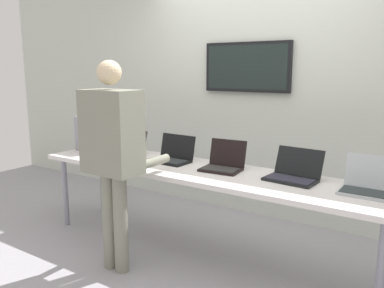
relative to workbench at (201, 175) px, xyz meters
The scene contains 10 objects.
ground 0.71m from the workbench, ahead, with size 8.00×8.00×0.04m, color #9C99A1.
back_wall 1.29m from the workbench, 90.15° to the left, with size 8.00×0.11×2.61m.
workbench is the anchor object (origin of this frame).
equipment_box 1.36m from the workbench, behind, with size 0.32×0.36×0.35m.
laptop_station_0 0.94m from the workbench, behind, with size 0.40×0.33×0.23m.
laptop_station_1 0.40m from the workbench, 164.22° to the left, with size 0.39×0.29×0.23m.
laptop_station_2 0.22m from the workbench, 29.89° to the left, with size 0.34×0.31×0.24m.
laptop_station_3 0.77m from the workbench, ahead, with size 0.40×0.33×0.23m.
laptop_station_4 1.30m from the workbench, ahead, with size 0.35×0.30×0.24m.
person 0.79m from the workbench, 122.02° to the right, with size 0.44×0.59×1.63m.
Camera 1 is at (1.71, -2.71, 1.56)m, focal length 36.79 mm.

